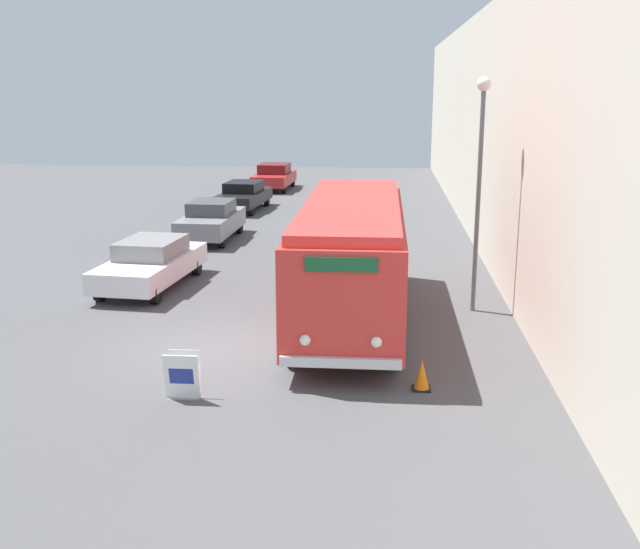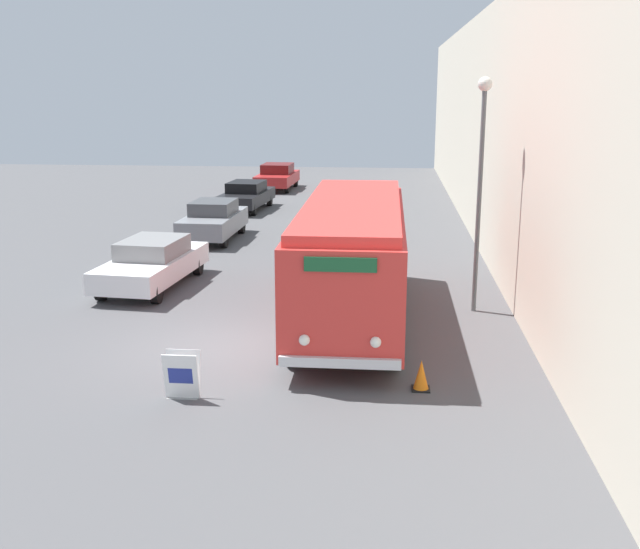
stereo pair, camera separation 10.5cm
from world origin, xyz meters
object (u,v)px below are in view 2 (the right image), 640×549
Objects in this scene: parked_car_mid at (213,220)px; sign_board at (182,376)px; vintage_bus at (352,254)px; parked_car_near at (152,263)px; streetlamp at (481,161)px; parked_car_far at (246,195)px; traffic_cone at (421,375)px; parked_car_distant at (277,176)px.

sign_board is at bearing -77.19° from parked_car_mid.
parked_car_near is (-6.05, 2.73, -0.99)m from vintage_bus.
parked_car_far is at bearing 119.64° from streetlamp.
parked_car_near reaches higher than parked_car_far.
traffic_cone is (-1.60, -5.52, -3.65)m from streetlamp.
parked_car_distant is at bearing 102.70° from vintage_bus.
streetlamp is at bearing 45.82° from sign_board.
parked_car_distant is (0.47, 22.03, 0.03)m from parked_car_near.
parked_car_distant is 7.24× the size of traffic_cone.
parked_car_far is at bearing 92.65° from parked_car_mid.
vintage_bus is at bearing -18.77° from parked_car_near.
parked_car_far is 1.03× the size of parked_car_distant.
vintage_bus is at bearing -65.63° from parked_car_far.
streetlamp is at bearing -67.02° from parked_car_distant.
streetlamp is at bearing 73.80° from traffic_cone.
parked_car_distant is at bearing 103.78° from traffic_cone.
parked_car_near is at bearing 136.72° from traffic_cone.
parked_car_mid is at bearing 100.88° from sign_board.
sign_board reaches higher than traffic_cone.
traffic_cone is at bearing -65.56° from parked_car_far.
parked_car_mid is (-9.07, 8.82, -3.18)m from streetlamp.
parked_car_far is (0.08, 14.42, -0.02)m from parked_car_near.
vintage_bus reaches higher than parked_car_distant.
vintage_bus reaches higher than sign_board.
traffic_cone is (7.56, -21.62, -0.41)m from parked_car_far.
streetlamp reaches higher than parked_car_distant.
sign_board is 22.63m from parked_car_far.
sign_board is at bearing -119.31° from vintage_bus.
streetlamp reaches higher than sign_board.
sign_board is 8.59m from parked_car_near.
parked_car_near is at bearing -88.56° from parked_car_distant.
traffic_cone is (1.59, -4.47, -1.42)m from vintage_bus.
traffic_cone is (4.55, 0.81, -0.15)m from sign_board.
parked_car_near is 1.11× the size of parked_car_distant.
parked_car_near is 22.03m from parked_car_distant.
streetlamp reaches higher than traffic_cone.
traffic_cone is at bearing -73.55° from parked_car_distant.
vintage_bus is at bearing 60.69° from sign_board.
vintage_bus is 1.93× the size of parked_car_near.
parked_car_mid is 14.89m from parked_car_distant.
traffic_cone is (7.16, -29.22, -0.46)m from parked_car_distant.
parked_car_far is at bearing 97.63° from sign_board.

